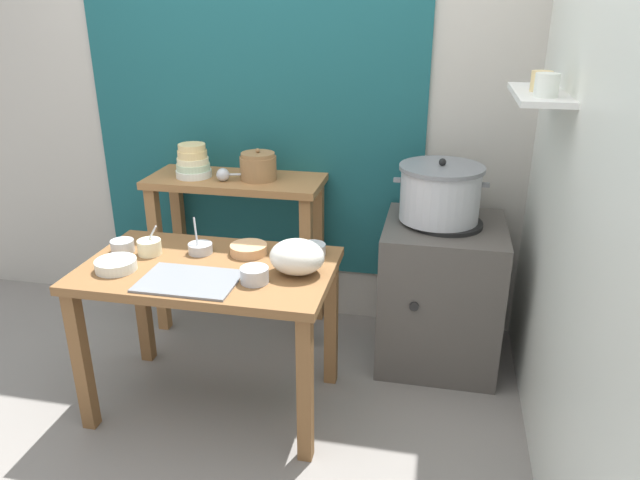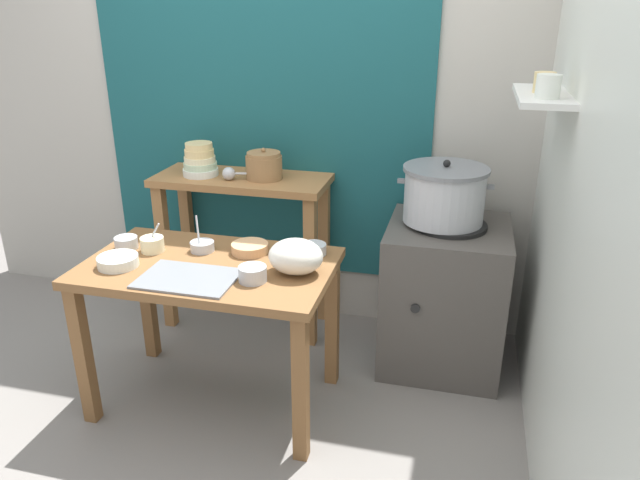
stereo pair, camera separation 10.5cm
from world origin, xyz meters
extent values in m
plane|color=gray|center=(0.00, 0.00, 0.00)|extent=(9.00, 9.00, 0.00)
cube|color=#B2ADA3|center=(0.10, 1.10, 1.30)|extent=(4.40, 0.10, 2.60)
cube|color=#195156|center=(-0.15, 1.04, 1.35)|extent=(1.90, 0.02, 2.10)
cube|color=silver|center=(1.40, 0.20, 1.30)|extent=(0.10, 3.20, 2.60)
cube|color=silver|center=(1.25, 0.40, 1.45)|extent=(0.20, 0.56, 0.02)
cylinder|color=silver|center=(1.25, 0.25, 1.51)|extent=(0.09, 0.09, 0.09)
cylinder|color=#E5C684|center=(1.25, 0.39, 1.50)|extent=(0.08, 0.08, 0.08)
cube|color=brown|center=(-0.08, 0.08, 0.70)|extent=(1.10, 0.66, 0.04)
cube|color=brown|center=(-0.58, -0.20, 0.34)|extent=(0.06, 0.06, 0.68)
cube|color=brown|center=(0.42, -0.20, 0.34)|extent=(0.06, 0.06, 0.68)
cube|color=brown|center=(-0.58, 0.36, 0.34)|extent=(0.06, 0.06, 0.68)
cube|color=brown|center=(0.42, 0.36, 0.34)|extent=(0.06, 0.06, 0.68)
cube|color=#9E6B3D|center=(-0.21, 0.83, 0.88)|extent=(0.96, 0.40, 0.04)
cube|color=#9E6B3D|center=(-0.64, 0.68, 0.43)|extent=(0.06, 0.06, 0.86)
cube|color=#9E6B3D|center=(0.22, 0.68, 0.43)|extent=(0.06, 0.06, 0.86)
cube|color=#9E6B3D|center=(-0.64, 0.98, 0.43)|extent=(0.06, 0.06, 0.86)
cube|color=#9E6B3D|center=(0.22, 0.98, 0.43)|extent=(0.06, 0.06, 0.86)
cube|color=#4C4742|center=(0.93, 0.70, 0.38)|extent=(0.60, 0.60, 0.76)
cylinder|color=black|center=(0.93, 0.70, 0.77)|extent=(0.36, 0.36, 0.02)
cylinder|color=black|center=(0.81, 0.40, 0.45)|extent=(0.04, 0.02, 0.04)
cylinder|color=#B7BABF|center=(0.89, 0.72, 0.91)|extent=(0.39, 0.39, 0.26)
cylinder|color=slate|center=(0.89, 0.72, 1.05)|extent=(0.41, 0.41, 0.02)
sphere|color=black|center=(0.89, 0.72, 1.07)|extent=(0.04, 0.04, 0.04)
cube|color=slate|center=(0.68, 0.72, 0.97)|extent=(0.04, 0.02, 0.02)
cube|color=slate|center=(1.11, 0.72, 0.97)|extent=(0.04, 0.02, 0.02)
cylinder|color=olive|center=(-0.07, 0.83, 0.96)|extent=(0.20, 0.20, 0.12)
cylinder|color=olive|center=(-0.07, 0.83, 1.03)|extent=(0.18, 0.18, 0.02)
sphere|color=olive|center=(-0.07, 0.83, 1.06)|extent=(0.02, 0.02, 0.02)
cylinder|color=silver|center=(-0.43, 0.80, 0.92)|extent=(0.19, 0.19, 0.04)
cylinder|color=#B7D1AD|center=(-0.43, 0.80, 0.96)|extent=(0.18, 0.18, 0.03)
cylinder|color=beige|center=(-0.43, 0.80, 0.99)|extent=(0.17, 0.17, 0.03)
cylinder|color=#E5C684|center=(-0.43, 0.80, 1.03)|extent=(0.16, 0.16, 0.04)
cylinder|color=#E5C684|center=(-0.43, 0.80, 1.06)|extent=(0.15, 0.15, 0.03)
sphere|color=#B7BABF|center=(-0.25, 0.76, 0.94)|extent=(0.07, 0.07, 0.07)
cylinder|color=#B7BABF|center=(-0.12, 0.79, 0.94)|extent=(0.20, 0.06, 0.01)
cube|color=slate|center=(-0.09, -0.09, 0.72)|extent=(0.40, 0.28, 0.01)
ellipsoid|color=silver|center=(0.32, 0.08, 0.80)|extent=(0.23, 0.20, 0.15)
cylinder|color=#B7BABF|center=(-0.52, 0.15, 0.75)|extent=(0.11, 0.11, 0.06)
cylinder|color=#337238|center=(-0.52, 0.15, 0.77)|extent=(0.09, 0.09, 0.01)
cylinder|color=tan|center=(0.06, 0.24, 0.74)|extent=(0.17, 0.17, 0.04)
cylinder|color=#337238|center=(0.06, 0.24, 0.76)|extent=(0.14, 0.14, 0.01)
cylinder|color=#B7BABF|center=(0.34, 0.30, 0.74)|extent=(0.12, 0.12, 0.05)
cylinder|color=beige|center=(0.34, 0.30, 0.76)|extent=(0.10, 0.10, 0.01)
cylinder|color=beige|center=(-0.38, 0.15, 0.75)|extent=(0.11, 0.11, 0.07)
cylinder|color=maroon|center=(-0.38, 0.15, 0.78)|extent=(0.09, 0.09, 0.01)
cylinder|color=#B7BABF|center=(-0.39, 0.16, 0.79)|extent=(0.08, 0.04, 0.13)
cylinder|color=silver|center=(-0.45, -0.04, 0.74)|extent=(0.18, 0.18, 0.05)
cylinder|color=maroon|center=(-0.45, -0.04, 0.76)|extent=(0.15, 0.15, 0.01)
cylinder|color=#B7BABF|center=(0.17, -0.04, 0.75)|extent=(0.12, 0.12, 0.06)
cylinder|color=#337238|center=(0.17, -0.04, 0.78)|extent=(0.10, 0.10, 0.01)
cylinder|color=#B7BABF|center=(-0.16, 0.21, 0.74)|extent=(0.11, 0.11, 0.05)
cylinder|color=#BFB28C|center=(-0.16, 0.21, 0.76)|extent=(0.09, 0.09, 0.01)
cylinder|color=#B7BABF|center=(-0.18, 0.20, 0.80)|extent=(0.04, 0.06, 0.17)
camera|label=1|loc=(0.88, -2.14, 1.80)|focal=33.38mm
camera|label=2|loc=(0.99, -2.12, 1.80)|focal=33.38mm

